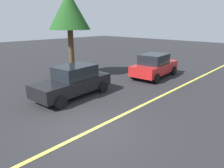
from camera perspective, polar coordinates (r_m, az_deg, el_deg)
name	(u,v)px	position (r m, az deg, el deg)	size (l,w,h in m)	color
ground_plane	(92,130)	(7.90, -5.64, -12.72)	(80.00, 80.00, 0.00)	#262628
lane_marking_centre	(139,107)	(9.90, 7.61, -6.37)	(28.00, 0.16, 0.01)	#E0D14C
car_black_approaching	(73,81)	(11.19, -10.77, 0.74)	(4.52, 2.22, 1.68)	black
car_red_far_lane	(154,66)	(15.31, 11.81, 5.08)	(4.51, 2.35, 1.71)	red
tree_left_verge	(69,11)	(15.22, -11.94, 19.29)	(2.90, 2.90, 5.97)	#513823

